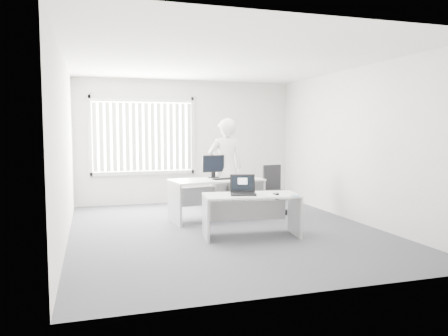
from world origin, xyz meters
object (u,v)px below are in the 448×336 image
object	(u,v)px
desk_far	(216,191)
laptop	(243,185)
office_chair	(275,198)
monitor	(213,167)
person	(226,167)
desk_near	(251,206)

from	to	relation	value
desk_far	laptop	xyz separation A→B (m)	(0.02, -1.42, 0.27)
office_chair	monitor	xyz separation A→B (m)	(-1.31, -0.05, 0.68)
desk_far	laptop	bearing A→B (deg)	-96.22
monitor	person	bearing A→B (deg)	18.56
desk_far	office_chair	distance (m)	1.37
desk_near	monitor	xyz separation A→B (m)	(-0.16, 1.63, 0.50)
laptop	desk_far	bearing A→B (deg)	106.47
desk_far	person	world-z (taller)	person
office_chair	laptop	size ratio (longest dim) A/B	2.46
desk_near	person	size ratio (longest dim) A/B	0.82
office_chair	desk_near	bearing A→B (deg)	-132.98
person	desk_near	bearing A→B (deg)	85.13
office_chair	monitor	size ratio (longest dim) A/B	2.24
laptop	person	bearing A→B (deg)	97.05
desk_far	monitor	distance (m)	0.49
desk_near	person	xyz separation A→B (m)	(0.12, 1.75, 0.46)
desk_near	desk_far	xyz separation A→B (m)	(-0.16, 1.39, 0.07)
person	laptop	xyz separation A→B (m)	(-0.27, -1.78, -0.12)
desk_far	person	xyz separation A→B (m)	(0.29, 0.36, 0.40)
person	monitor	size ratio (longest dim) A/B	4.40
office_chair	laptop	xyz separation A→B (m)	(-1.30, -1.71, 0.52)
laptop	office_chair	bearing A→B (deg)	68.36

